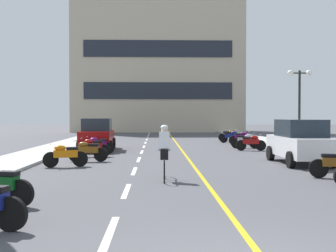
{
  "coord_description": "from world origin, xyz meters",
  "views": [
    {
      "loc": [
        -1.22,
        -5.16,
        1.97
      ],
      "look_at": [
        -0.49,
        20.86,
        1.35
      ],
      "focal_mm": 45.55,
      "sensor_mm": 36.0,
      "label": 1
    }
  ],
  "objects": [
    {
      "name": "lane_dash_11",
      "position": [
        -2.0,
        46.0,
        0.0
      ],
      "size": [
        0.14,
        2.2,
        0.01
      ],
      "primitive_type": "cube",
      "color": "silver",
      "rests_on": "ground"
    },
    {
      "name": "motorcycle_7",
      "position": [
        -4.24,
        16.87,
        0.47
      ],
      "size": [
        1.7,
        0.6,
        0.92
      ],
      "color": "black",
      "rests_on": "ground"
    },
    {
      "name": "parked_car_near",
      "position": [
        4.7,
        12.09,
        0.92
      ],
      "size": [
        1.94,
        4.21,
        1.82
      ],
      "color": "black",
      "rests_on": "ground"
    },
    {
      "name": "lane_dash_0",
      "position": [
        -2.0,
        2.0,
        0.0
      ],
      "size": [
        0.14,
        2.2,
        0.01
      ],
      "primitive_type": "cube",
      "color": "silver",
      "rests_on": "ground"
    },
    {
      "name": "office_building",
      "position": [
        -0.98,
        48.67,
        8.22
      ],
      "size": [
        20.79,
        7.46,
        16.44
      ],
      "color": "#BCAD93",
      "rests_on": "ground"
    },
    {
      "name": "motorcycle_6",
      "position": [
        -4.26,
        15.3,
        0.47
      ],
      "size": [
        1.7,
        0.6,
        0.92
      ],
      "color": "black",
      "rests_on": "ground"
    },
    {
      "name": "lane_dash_6",
      "position": [
        -2.0,
        26.0,
        0.0
      ],
      "size": [
        0.14,
        2.2,
        0.01
      ],
      "primitive_type": "cube",
      "color": "silver",
      "rests_on": "ground"
    },
    {
      "name": "motorcycle_5",
      "position": [
        -4.16,
        13.17,
        0.47
      ],
      "size": [
        1.7,
        0.6,
        0.92
      ],
      "color": "black",
      "rests_on": "ground"
    },
    {
      "name": "motorcycle_10",
      "position": [
        4.63,
        23.89,
        0.47
      ],
      "size": [
        1.7,
        0.6,
        0.92
      ],
      "color": "black",
      "rests_on": "ground"
    },
    {
      "name": "centre_line_yellow",
      "position": [
        0.25,
        24.0,
        0.0
      ],
      "size": [
        0.12,
        66.0,
        0.01
      ],
      "primitive_type": "cube",
      "color": "gold",
      "rests_on": "ground"
    },
    {
      "name": "lane_dash_2",
      "position": [
        -2.0,
        10.0,
        0.0
      ],
      "size": [
        0.14,
        2.2,
        0.01
      ],
      "primitive_type": "cube",
      "color": "silver",
      "rests_on": "ground"
    },
    {
      "name": "curb_left",
      "position": [
        -7.2,
        24.0,
        0.06
      ],
      "size": [
        2.4,
        72.0,
        0.12
      ],
      "primitive_type": "cube",
      "color": "#A8A8A3",
      "rests_on": "ground"
    },
    {
      "name": "lane_dash_5",
      "position": [
        -2.0,
        22.0,
        0.0
      ],
      "size": [
        0.14,
        2.2,
        0.01
      ],
      "primitive_type": "cube",
      "color": "silver",
      "rests_on": "ground"
    },
    {
      "name": "motorcycle_4",
      "position": [
        -4.71,
        11.23,
        0.47
      ],
      "size": [
        1.67,
        0.7,
        0.92
      ],
      "color": "black",
      "rests_on": "ground"
    },
    {
      "name": "curb_right",
      "position": [
        7.2,
        24.0,
        0.06
      ],
      "size": [
        2.4,
        72.0,
        0.12
      ],
      "primitive_type": "cube",
      "color": "#A8A8A3",
      "rests_on": "ground"
    },
    {
      "name": "cyclist_rider",
      "position": [
        -0.97,
        7.85,
        0.89
      ],
      "size": [
        0.42,
        1.77,
        1.71
      ],
      "color": "black",
      "rests_on": "ground"
    },
    {
      "name": "lane_dash_7",
      "position": [
        -2.0,
        30.0,
        0.0
      ],
      "size": [
        0.14,
        2.2,
        0.01
      ],
      "primitive_type": "cube",
      "color": "silver",
      "rests_on": "ground"
    },
    {
      "name": "motorcycle_11",
      "position": [
        4.27,
        25.68,
        0.47
      ],
      "size": [
        1.65,
        0.76,
        0.92
      ],
      "color": "black",
      "rests_on": "ground"
    },
    {
      "name": "lane_dash_4",
      "position": [
        -2.0,
        18.0,
        0.0
      ],
      "size": [
        0.14,
        2.2,
        0.01
      ],
      "primitive_type": "cube",
      "color": "silver",
      "rests_on": "ground"
    },
    {
      "name": "motorcycle_9",
      "position": [
        4.19,
        20.5,
        0.47
      ],
      "size": [
        1.68,
        0.64,
        0.92
      ],
      "color": "black",
      "rests_on": "ground"
    },
    {
      "name": "lane_dash_10",
      "position": [
        -2.0,
        42.0,
        0.0
      ],
      "size": [
        0.14,
        2.2,
        0.01
      ],
      "primitive_type": "cube",
      "color": "silver",
      "rests_on": "ground"
    },
    {
      "name": "lane_dash_1",
      "position": [
        -2.0,
        6.0,
        0.0
      ],
      "size": [
        0.14,
        2.2,
        0.01
      ],
      "primitive_type": "cube",
      "color": "silver",
      "rests_on": "ground"
    },
    {
      "name": "lane_dash_3",
      "position": [
        -2.0,
        14.0,
        0.0
      ],
      "size": [
        0.14,
        2.2,
        0.01
      ],
      "primitive_type": "cube",
      "color": "silver",
      "rests_on": "ground"
    },
    {
      "name": "motorcycle_8",
      "position": [
        4.15,
        18.75,
        0.47
      ],
      "size": [
        1.7,
        0.6,
        0.92
      ],
      "color": "black",
      "rests_on": "ground"
    },
    {
      "name": "street_lamp_mid",
      "position": [
        7.3,
        19.92,
        3.51
      ],
      "size": [
        1.46,
        0.36,
        4.57
      ],
      "color": "black",
      "rests_on": "curb_right"
    },
    {
      "name": "lane_dash_8",
      "position": [
        -2.0,
        34.0,
        0.0
      ],
      "size": [
        0.14,
        2.2,
        0.01
      ],
      "primitive_type": "cube",
      "color": "silver",
      "rests_on": "ground"
    },
    {
      "name": "lane_dash_9",
      "position": [
        -2.0,
        38.0,
        0.0
      ],
      "size": [
        0.14,
        2.2,
        0.01
      ],
      "primitive_type": "cube",
      "color": "silver",
      "rests_on": "ground"
    },
    {
      "name": "ground_plane",
      "position": [
        0.0,
        21.0,
        0.0
      ],
      "size": [
        140.0,
        140.0,
        0.0
      ],
      "primitive_type": "plane",
      "color": "#47474C"
    },
    {
      "name": "parked_car_mid",
      "position": [
        -4.61,
        19.43,
        0.92
      ],
      "size": [
        2.05,
        4.26,
        1.82
      ],
      "color": "black",
      "rests_on": "ground"
    },
    {
      "name": "motorcycle_12",
      "position": [
        4.47,
        27.72,
        0.47
      ],
      "size": [
        1.7,
        0.6,
        0.92
      ],
      "color": "black",
      "rests_on": "ground"
    }
  ]
}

